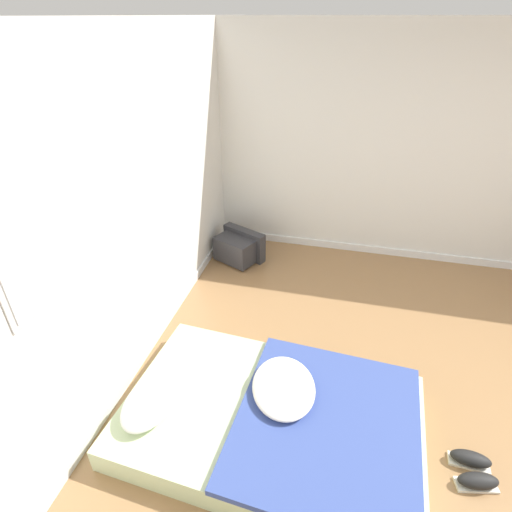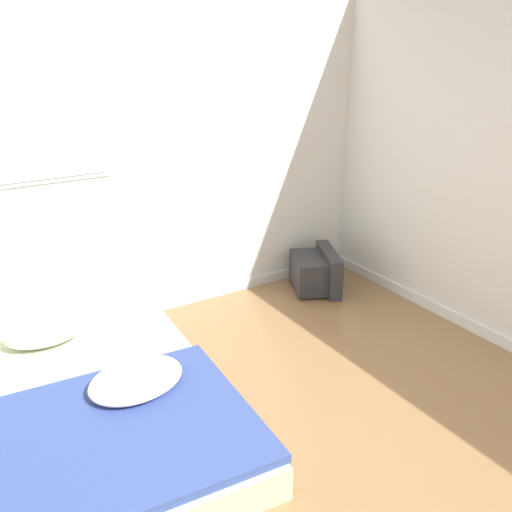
# 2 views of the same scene
# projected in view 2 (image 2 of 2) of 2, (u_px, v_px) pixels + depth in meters

# --- Properties ---
(wall_back) EXTENTS (7.50, 0.08, 2.60)m
(wall_back) POSITION_uv_depth(u_px,v_px,m) (70.00, 168.00, 4.10)
(wall_back) COLOR white
(wall_back) RESTS_ON ground_plane
(mattress_bed) EXTENTS (1.46, 2.16, 0.34)m
(mattress_bed) POSITION_uv_depth(u_px,v_px,m) (110.00, 407.00, 3.40)
(mattress_bed) COLOR beige
(mattress_bed) RESTS_ON ground_plane
(crt_tv) EXTENTS (0.56, 0.63, 0.37)m
(crt_tv) POSITION_uv_depth(u_px,v_px,m) (317.00, 271.00, 5.17)
(crt_tv) COLOR #333338
(crt_tv) RESTS_ON ground_plane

